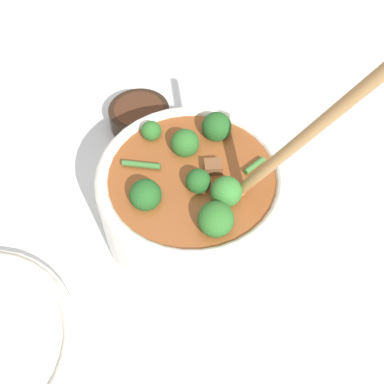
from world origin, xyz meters
TOP-DOWN VIEW (x-y plane):
  - ground_plane at (0.00, 0.00)m, footprint 4.00×4.00m
  - stew_bowl at (0.00, 0.00)m, footprint 0.27×0.23m
  - condiment_bowl at (-0.18, 0.09)m, footprint 0.09×0.09m

SIDE VIEW (x-z plane):
  - ground_plane at x=0.00m, z-range 0.00..0.00m
  - condiment_bowl at x=-0.18m, z-range 0.00..0.04m
  - stew_bowl at x=0.00m, z-range -0.09..0.22m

